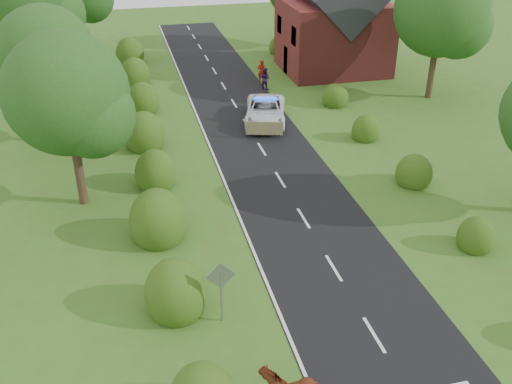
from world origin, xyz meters
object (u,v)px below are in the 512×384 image
object	(u,v)px
road_sign	(221,284)
pedestrian_purple	(265,79)
police_van	(265,111)
pedestrian_red	(261,71)

from	to	relation	value
road_sign	pedestrian_purple	distance (m)	25.83
police_van	pedestrian_purple	distance (m)	6.66
pedestrian_red	pedestrian_purple	bearing A→B (deg)	85.15
pedestrian_red	pedestrian_purple	xyz separation A→B (m)	(-0.19, -1.77, -0.04)
police_van	pedestrian_purple	bearing A→B (deg)	91.60
road_sign	police_van	xyz separation A→B (m)	(6.27, 18.12, -0.89)
road_sign	police_van	world-z (taller)	road_sign
road_sign	police_van	size ratio (longest dim) A/B	0.43
pedestrian_red	pedestrian_purple	size ratio (longest dim) A/B	1.05
road_sign	pedestrian_red	bearing A→B (deg)	72.93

